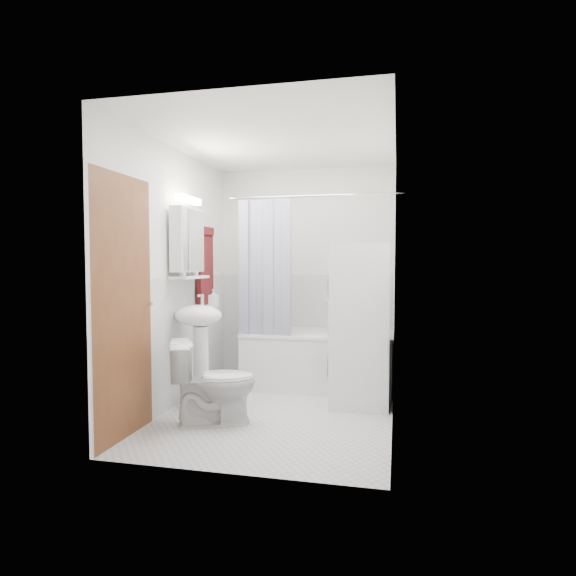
% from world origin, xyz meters
% --- Properties ---
extents(floor, '(2.60, 2.60, 0.00)m').
position_xyz_m(floor, '(0.00, 0.00, 0.00)').
color(floor, silver).
rests_on(floor, ground).
extents(room_walls, '(2.60, 2.60, 2.60)m').
position_xyz_m(room_walls, '(0.00, 0.00, 1.49)').
color(room_walls, white).
rests_on(room_walls, ground).
extents(wainscot, '(1.98, 2.58, 2.58)m').
position_xyz_m(wainscot, '(0.00, 0.29, 0.60)').
color(wainscot, white).
rests_on(wainscot, ground).
extents(door, '(0.05, 2.00, 2.00)m').
position_xyz_m(door, '(-0.95, -0.55, 1.00)').
color(door, brown).
rests_on(door, ground).
extents(bathtub, '(1.57, 0.74, 0.60)m').
position_xyz_m(bathtub, '(0.21, 0.92, 0.33)').
color(bathtub, white).
rests_on(bathtub, ground).
extents(tub_spout, '(0.04, 0.12, 0.04)m').
position_xyz_m(tub_spout, '(0.41, 1.25, 0.92)').
color(tub_spout, silver).
rests_on(tub_spout, room_walls).
extents(curtain_rod, '(1.75, 0.02, 0.02)m').
position_xyz_m(curtain_rod, '(0.21, 0.61, 2.00)').
color(curtain_rod, silver).
rests_on(curtain_rod, room_walls).
extents(shower_curtain, '(0.55, 0.02, 1.45)m').
position_xyz_m(shower_curtain, '(-0.29, 0.61, 1.25)').
color(shower_curtain, '#141646').
rests_on(shower_curtain, curtain_rod).
extents(sink, '(0.44, 0.37, 1.04)m').
position_xyz_m(sink, '(-0.75, 0.00, 0.70)').
color(sink, white).
rests_on(sink, ground).
extents(medicine_cabinet, '(0.13, 0.50, 0.71)m').
position_xyz_m(medicine_cabinet, '(-0.90, 0.10, 1.57)').
color(medicine_cabinet, white).
rests_on(medicine_cabinet, room_walls).
extents(shelf, '(0.18, 0.54, 0.02)m').
position_xyz_m(shelf, '(-0.89, 0.10, 1.20)').
color(shelf, silver).
rests_on(shelf, room_walls).
extents(shower_caddy, '(0.22, 0.06, 0.02)m').
position_xyz_m(shower_caddy, '(0.46, 1.24, 1.15)').
color(shower_caddy, silver).
rests_on(shower_caddy, room_walls).
extents(towel, '(0.07, 0.34, 0.82)m').
position_xyz_m(towel, '(-0.94, 0.60, 1.32)').
color(towel, '#511318').
rests_on(towel, room_walls).
extents(washer_dryer, '(0.58, 0.57, 1.51)m').
position_xyz_m(washer_dryer, '(0.68, 0.38, 0.76)').
color(washer_dryer, white).
rests_on(washer_dryer, ground).
extents(toilet, '(0.80, 0.64, 0.68)m').
position_xyz_m(toilet, '(-0.45, -0.42, 0.34)').
color(toilet, white).
rests_on(toilet, ground).
extents(soap_pump, '(0.08, 0.17, 0.08)m').
position_xyz_m(soap_pump, '(-0.71, 0.25, 0.95)').
color(soap_pump, gray).
rests_on(soap_pump, sink).
extents(shelf_bottle, '(0.07, 0.18, 0.07)m').
position_xyz_m(shelf_bottle, '(-0.89, -0.05, 1.25)').
color(shelf_bottle, gray).
rests_on(shelf_bottle, shelf).
extents(shelf_cup, '(0.10, 0.09, 0.10)m').
position_xyz_m(shelf_cup, '(-0.89, 0.22, 1.26)').
color(shelf_cup, gray).
rests_on(shelf_cup, shelf).
extents(shampoo_a, '(0.13, 0.17, 0.13)m').
position_xyz_m(shampoo_a, '(0.35, 1.24, 1.23)').
color(shampoo_a, gray).
rests_on(shampoo_a, shower_caddy).
extents(shampoo_b, '(0.08, 0.21, 0.08)m').
position_xyz_m(shampoo_b, '(0.47, 1.24, 1.20)').
color(shampoo_b, '#27499E').
rests_on(shampoo_b, shower_caddy).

